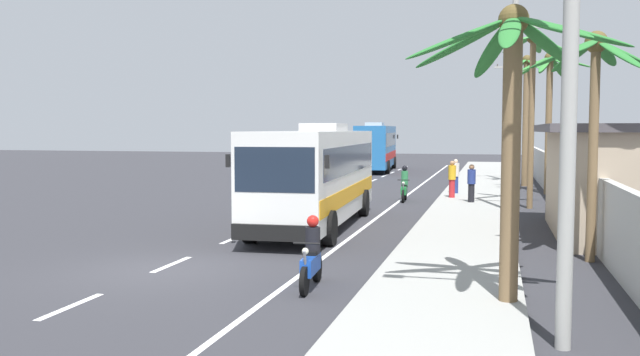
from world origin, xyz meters
name	(u,v)px	position (x,y,z in m)	size (l,w,h in m)	color
ground_plane	(158,270)	(0.00, 0.00, 0.00)	(160.00, 160.00, 0.00)	#303035
sidewalk_kerb	(465,222)	(6.80, 10.00, 0.07)	(3.20, 90.00, 0.14)	#999993
lane_markings	(363,207)	(2.23, 14.32, 0.00)	(3.61, 71.00, 0.01)	white
boundary_wall	(567,188)	(10.60, 14.00, 1.04)	(0.24, 60.00, 2.09)	#B2B2AD
coach_bus_foreground	(317,173)	(1.81, 8.00, 1.87)	(3.21, 10.85, 3.60)	silver
coach_bus_far_lane	(376,146)	(-1.56, 39.58, 2.04)	(3.48, 11.34, 3.93)	#2366A8
motorcycle_beside_bus	(404,187)	(3.68, 17.11, 0.68)	(0.56, 1.96, 1.68)	black
motorcycle_trailing	(312,258)	(4.04, -0.80, 0.63)	(0.56, 1.96, 1.54)	black
pedestrian_near_kerb	(471,182)	(6.80, 16.13, 1.03)	(0.36, 0.36, 1.69)	black
pedestrian_midwalk	(452,178)	(5.84, 17.98, 1.06)	(0.36, 0.36, 1.76)	red
pedestrian_far_walk	(456,175)	(5.87, 20.26, 1.05)	(0.36, 0.36, 1.74)	navy
utility_pole_nearest	(567,0)	(8.78, -3.70, 5.29)	(3.55, 0.24, 9.94)	#9E9E99
utility_pole_mid	(514,97)	(8.47, 13.10, 4.63)	(2.15, 0.24, 8.92)	#9E9E99
utility_pole_far	(509,116)	(8.59, 29.90, 4.27)	(1.86, 0.24, 8.16)	#9E9E99
palm_nearest	(512,93)	(8.07, -1.44, 4.04)	(4.07, 3.90, 5.67)	brown
palm_second	(549,93)	(10.45, 22.36, 5.25)	(3.96, 4.05, 7.37)	brown
palm_third	(533,78)	(9.28, 15.50, 5.56)	(3.16, 3.39, 7.53)	brown
palm_fourth	(595,86)	(10.18, 3.73, 4.47)	(3.18, 3.19, 5.84)	brown
palm_farthest	(526,102)	(9.52, 27.40, 5.02)	(2.64, 2.48, 7.77)	brown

